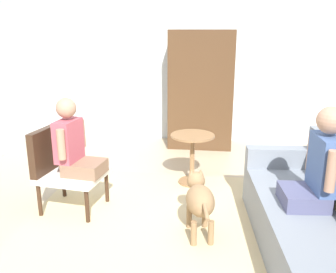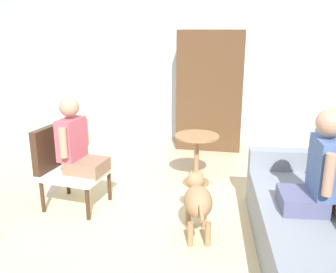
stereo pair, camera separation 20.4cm
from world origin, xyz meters
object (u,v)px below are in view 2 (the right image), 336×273
at_px(couch, 316,221).
at_px(person_on_armchair, 76,142).
at_px(armchair, 64,162).
at_px(round_end_table, 197,153).
at_px(person_on_couch, 319,169).
at_px(armoire_cabinet, 210,90).
at_px(dog, 198,200).

distance_m(couch, person_on_armchair, 2.46).
xyz_separation_m(armchair, person_on_armchair, (0.17, -0.02, 0.24)).
distance_m(person_on_armchair, round_end_table, 1.52).
xyz_separation_m(armchair, round_end_table, (1.36, 0.85, -0.09)).
xyz_separation_m(couch, person_on_armchair, (-2.38, 0.45, 0.44)).
bearing_deg(person_on_couch, couch, 41.14).
relative_size(couch, armoire_cabinet, 1.10).
xyz_separation_m(couch, armoire_cabinet, (-1.16, 2.94, 0.64)).
bearing_deg(person_on_armchair, couch, -10.60).
bearing_deg(round_end_table, dog, -82.97).
height_order(armchair, person_on_couch, person_on_couch).
xyz_separation_m(armchair, dog, (1.51, -0.36, -0.14)).
relative_size(round_end_table, armoire_cabinet, 0.34).
distance_m(person_on_couch, armoire_cabinet, 3.18).
bearing_deg(armoire_cabinet, armchair, -119.29).
xyz_separation_m(armchair, armoire_cabinet, (1.39, 2.47, 0.44)).
relative_size(couch, armchair, 2.31).
xyz_separation_m(armchair, person_on_couch, (2.52, -0.50, 0.29)).
xyz_separation_m(person_on_armchair, armoire_cabinet, (1.22, 2.49, 0.20)).
distance_m(couch, armchair, 2.60).
distance_m(couch, round_end_table, 1.78).
relative_size(person_on_couch, person_on_armchair, 1.07).
bearing_deg(armchair, dog, -13.46).
bearing_deg(person_on_couch, armoire_cabinet, 110.81).
height_order(armchair, round_end_table, armchair).
height_order(round_end_table, armoire_cabinet, armoire_cabinet).
relative_size(round_end_table, dog, 0.85).
bearing_deg(round_end_table, person_on_armchair, -143.75).
distance_m(couch, person_on_couch, 0.49).
height_order(person_on_armchair, dog, person_on_armchair).
height_order(armchair, armoire_cabinet, armoire_cabinet).
distance_m(couch, armoire_cabinet, 3.23).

